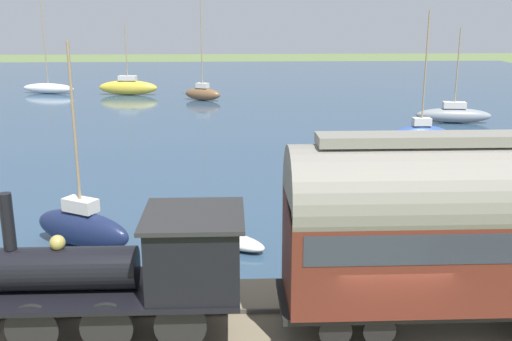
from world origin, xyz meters
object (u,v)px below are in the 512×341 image
Objects in this scene: steam_locomotive at (141,264)px; sailboat_yellow at (128,87)px; rowboat_mid_harbor at (456,212)px; sailboat_gray at (454,114)px; passenger_coach at (452,224)px; rowboat_off_pier at (234,241)px; sailboat_white at (48,88)px; sailboat_brown at (203,93)px; sailboat_navy at (82,227)px; sailboat_blue at (421,134)px.

sailboat_yellow is at bearing 9.73° from steam_locomotive.
sailboat_gray is at bearing -57.61° from rowboat_mid_harbor.
steam_locomotive is 34.91m from sailboat_gray.
rowboat_off_pier is at bearing 37.83° from passenger_coach.
sailboat_brown is (-5.21, -15.39, 0.13)m from sailboat_white.
sailboat_white is 1.31× the size of sailboat_navy.
sailboat_gray is (-15.85, -26.21, -0.15)m from sailboat_yellow.
sailboat_blue is 19.45m from rowboat_off_pier.
passenger_coach is 12.63m from sailboat_navy.
steam_locomotive is 0.97× the size of sailboat_gray.
sailboat_blue is 1.13× the size of sailboat_navy.
sailboat_yellow is at bearing 18.35° from passenger_coach.
sailboat_blue is (22.25, -6.40, -2.47)m from passenger_coach.
rowboat_off_pier is at bearing -158.20° from sailboat_yellow.
sailboat_white is at bearing 18.67° from steam_locomotive.
sailboat_navy reaches higher than sailboat_gray.
rowboat_mid_harbor is at bearing 169.45° from sailboat_blue.
rowboat_off_pier is (-2.81, 8.95, 0.02)m from rowboat_mid_harbor.
passenger_coach is 52.25m from sailboat_white.
sailboat_white is 41.98m from sailboat_navy.
rowboat_mid_harbor is 1.05× the size of rowboat_off_pier.
sailboat_gray reaches higher than rowboat_mid_harbor.
passenger_coach is at bearing -142.53° from sailboat_brown.
sailboat_gray is at bearing -31.87° from steam_locomotive.
sailboat_yellow is (45.46, 7.80, -1.54)m from steam_locomotive.
sailboat_blue is at bearing -115.25° from sailboat_white.
passenger_coach is at bearing -90.00° from steam_locomotive.
sailboat_blue is at bearing -49.01° from rowboat_mid_harbor.
passenger_coach is 8.83m from rowboat_off_pier.
steam_locomotive is 0.81× the size of passenger_coach.
sailboat_yellow is (45.46, 15.08, -2.43)m from passenger_coach.
rowboat_mid_harbor is (-36.09, -18.94, -0.56)m from sailboat_yellow.
sailboat_white is at bearing 47.26° from sailboat_navy.
sailboat_gray is at bearing -20.59° from passenger_coach.
sailboat_navy is at bearing 133.31° from sailboat_blue.
rowboat_mid_harbor is (2.59, -14.22, -0.54)m from sailboat_navy.
rowboat_mid_harbor is at bearing -49.92° from steam_locomotive.
sailboat_brown is (41.58, 7.71, -2.50)m from passenger_coach.
rowboat_mid_harbor is at bearing 168.99° from sailboat_gray.
sailboat_navy is 5.30m from rowboat_off_pier.
sailboat_yellow is at bearing 43.41° from sailboat_blue.
sailboat_brown reaches higher than sailboat_white.
sailboat_brown is at bearing 44.27° from rowboat_off_pier.
rowboat_mid_harbor is at bearing -133.29° from sailboat_brown.
sailboat_yellow reaches higher than rowboat_off_pier.
rowboat_off_pier is (-15.68, 11.50, -0.51)m from sailboat_blue.
sailboat_navy is 14.46m from rowboat_mid_harbor.
steam_locomotive is 0.71× the size of sailboat_white.
passenger_coach is 31.74m from sailboat_gray.
rowboat_off_pier is at bearing 144.38° from sailboat_blue.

